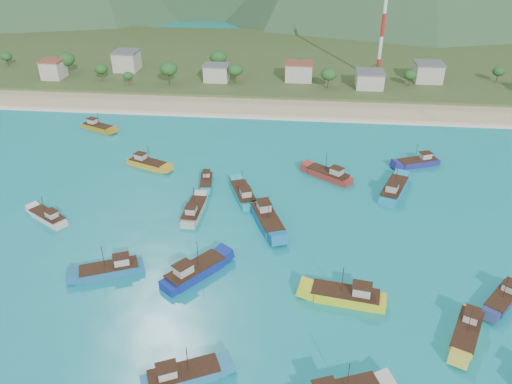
# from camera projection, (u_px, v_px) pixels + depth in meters

# --- Properties ---
(ground) EXTENTS (600.00, 600.00, 0.00)m
(ground) POSITION_uv_depth(u_px,v_px,m) (286.00, 256.00, 90.53)
(ground) COLOR #0D8A98
(ground) RESTS_ON ground
(beach) EXTENTS (400.00, 18.00, 1.20)m
(beach) POSITION_uv_depth(u_px,v_px,m) (299.00, 109.00, 159.11)
(beach) COLOR beige
(beach) RESTS_ON ground
(land) EXTENTS (400.00, 110.00, 2.40)m
(land) POSITION_uv_depth(u_px,v_px,m) (303.00, 60.00, 212.07)
(land) COLOR #385123
(land) RESTS_ON ground
(surf_line) EXTENTS (400.00, 2.50, 0.08)m
(surf_line) POSITION_uv_depth(u_px,v_px,m) (298.00, 119.00, 150.87)
(surf_line) COLOR white
(surf_line) RESTS_ON ground
(village) EXTENTS (205.03, 26.79, 6.93)m
(village) POSITION_uv_depth(u_px,v_px,m) (341.00, 73.00, 178.13)
(village) COLOR beige
(village) RESTS_ON ground
(vegetation) EXTENTS (279.33, 26.09, 8.52)m
(vegetation) POSITION_uv_depth(u_px,v_px,m) (282.00, 71.00, 178.05)
(vegetation) COLOR #235623
(vegetation) RESTS_ON ground
(radio_tower) EXTENTS (1.20, 1.20, 46.37)m
(radio_tower) POSITION_uv_depth(u_px,v_px,m) (384.00, 13.00, 169.72)
(radio_tower) COLOR red
(radio_tower) RESTS_ON ground
(boat_0) EXTENTS (10.33, 11.75, 7.17)m
(boat_0) POSITION_uv_depth(u_px,v_px,m) (194.00, 272.00, 85.17)
(boat_0) COLOR navy
(boat_0) RESTS_ON ground
(boat_1) EXTENTS (8.12, 13.15, 7.48)m
(boat_1) POSITION_uv_depth(u_px,v_px,m) (267.00, 220.00, 99.52)
(boat_1) COLOR #146DA8
(boat_1) RESTS_ON ground
(boat_2) EXTENTS (7.14, 11.66, 6.63)m
(boat_2) POSITION_uv_depth(u_px,v_px,m) (243.00, 195.00, 108.82)
(boat_2) COLOR #21A5AD
(boat_2) RESTS_ON ground
(boat_3) EXTENTS (10.94, 7.33, 6.27)m
(boat_3) POSITION_uv_depth(u_px,v_px,m) (183.00, 376.00, 66.20)
(boat_3) COLOR teal
(boat_3) RESTS_ON ground
(boat_4) EXTENTS (3.52, 10.76, 6.30)m
(boat_4) POSITION_uv_depth(u_px,v_px,m) (194.00, 212.00, 102.76)
(boat_4) COLOR beige
(boat_4) RESTS_ON ground
(boat_6) EXTENTS (8.27, 9.41, 5.74)m
(boat_6) POSITION_uv_depth(u_px,v_px,m) (503.00, 299.00, 79.59)
(boat_6) COLOR navy
(boat_6) RESTS_ON ground
(boat_9) EXTENTS (11.01, 6.93, 6.27)m
(boat_9) POSITION_uv_depth(u_px,v_px,m) (418.00, 163.00, 122.98)
(boat_9) COLOR navy
(boat_9) RESTS_ON ground
(boat_10) EXTENTS (11.32, 7.31, 6.46)m
(boat_10) POSITION_uv_depth(u_px,v_px,m) (111.00, 270.00, 85.82)
(boat_10) COLOR #1E618E
(boat_10) RESTS_ON ground
(boat_11) EXTENTS (7.86, 12.84, 7.30)m
(boat_11) POSITION_uv_depth(u_px,v_px,m) (394.00, 190.00, 110.33)
(boat_11) COLOR teal
(boat_11) RESTS_ON ground
(boat_13) EXTENTS (10.90, 6.87, 6.21)m
(boat_13) POSITION_uv_depth(u_px,v_px,m) (147.00, 164.00, 122.34)
(boat_13) COLOR gold
(boat_13) RESTS_ON ground
(boat_14) EXTENTS (7.25, 11.00, 6.29)m
(boat_14) POSITION_uv_depth(u_px,v_px,m) (467.00, 332.00, 73.13)
(boat_14) COLOR yellow
(boat_14) RESTS_ON ground
(boat_15) EXTENTS (12.39, 5.34, 7.09)m
(boat_15) POSITION_uv_depth(u_px,v_px,m) (347.00, 297.00, 79.73)
(boat_15) COLOR yellow
(boat_15) RESTS_ON ground
(boat_18) EXTENTS (10.43, 6.94, 5.97)m
(boat_18) POSITION_uv_depth(u_px,v_px,m) (98.00, 127.00, 143.44)
(boat_18) COLOR #B77916
(boat_18) RESTS_ON ground
(boat_19) EXTENTS (3.67, 8.76, 5.02)m
(boat_19) POSITION_uv_depth(u_px,v_px,m) (206.00, 182.00, 114.57)
(boat_19) COLOR teal
(boat_19) RESTS_ON ground
(boat_20) EXTENTS (11.15, 9.26, 6.68)m
(boat_20) POSITION_uv_depth(u_px,v_px,m) (329.00, 175.00, 116.92)
(boat_20) COLOR maroon
(boat_20) RESTS_ON ground
(boat_27) EXTENTS (9.67, 7.48, 5.68)m
(boat_27) POSITION_uv_depth(u_px,v_px,m) (48.00, 218.00, 100.94)
(boat_27) COLOR silver
(boat_27) RESTS_ON ground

